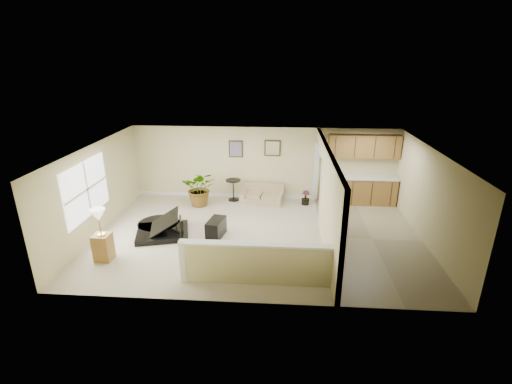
# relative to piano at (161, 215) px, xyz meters

# --- Properties ---
(floor) EXTENTS (9.00, 9.00, 0.00)m
(floor) POSITION_rel_piano_xyz_m (2.71, -0.00, -0.55)
(floor) COLOR tan
(floor) RESTS_ON ground
(back_wall) EXTENTS (9.00, 0.04, 2.50)m
(back_wall) POSITION_rel_piano_xyz_m (2.71, 3.00, 0.70)
(back_wall) COLOR #C8BF88
(back_wall) RESTS_ON floor
(front_wall) EXTENTS (9.00, 0.04, 2.50)m
(front_wall) POSITION_rel_piano_xyz_m (2.71, -3.00, 0.70)
(front_wall) COLOR #C8BF88
(front_wall) RESTS_ON floor
(left_wall) EXTENTS (0.04, 6.00, 2.50)m
(left_wall) POSITION_rel_piano_xyz_m (-1.79, -0.00, 0.70)
(left_wall) COLOR #C8BF88
(left_wall) RESTS_ON floor
(right_wall) EXTENTS (0.04, 6.00, 2.50)m
(right_wall) POSITION_rel_piano_xyz_m (7.21, -0.00, 0.70)
(right_wall) COLOR #C8BF88
(right_wall) RESTS_ON floor
(ceiling) EXTENTS (9.00, 6.00, 0.04)m
(ceiling) POSITION_rel_piano_xyz_m (2.71, -0.00, 1.95)
(ceiling) COLOR beige
(ceiling) RESTS_ON back_wall
(kitchen_vinyl) EXTENTS (2.70, 6.00, 0.01)m
(kitchen_vinyl) POSITION_rel_piano_xyz_m (5.86, -0.00, -0.55)
(kitchen_vinyl) COLOR gray
(kitchen_vinyl) RESTS_ON floor
(interior_partition) EXTENTS (0.18, 5.99, 2.50)m
(interior_partition) POSITION_rel_piano_xyz_m (4.51, 0.25, 0.66)
(interior_partition) COLOR #C8BF88
(interior_partition) RESTS_ON floor
(pony_half_wall) EXTENTS (3.42, 0.22, 1.00)m
(pony_half_wall) POSITION_rel_piano_xyz_m (2.78, -2.30, -0.04)
(pony_half_wall) COLOR #C8BF88
(pony_half_wall) RESTS_ON floor
(left_window) EXTENTS (0.05, 2.15, 1.45)m
(left_window) POSITION_rel_piano_xyz_m (-1.78, -0.50, 0.90)
(left_window) COLOR white
(left_window) RESTS_ON left_wall
(wall_art_left) EXTENTS (0.48, 0.04, 0.58)m
(wall_art_left) POSITION_rel_piano_xyz_m (1.76, 2.97, 1.20)
(wall_art_left) COLOR #362513
(wall_art_left) RESTS_ON back_wall
(wall_mirror) EXTENTS (0.55, 0.04, 0.55)m
(wall_mirror) POSITION_rel_piano_xyz_m (3.01, 2.97, 1.25)
(wall_mirror) COLOR #362513
(wall_mirror) RESTS_ON back_wall
(kitchen_cabinets) EXTENTS (2.36, 0.65, 2.33)m
(kitchen_cabinets) POSITION_rel_piano_xyz_m (5.90, 2.73, 0.32)
(kitchen_cabinets) COLOR olive
(kitchen_cabinets) RESTS_ON floor
(piano) EXTENTS (1.88, 1.89, 1.33)m
(piano) POSITION_rel_piano_xyz_m (0.00, 0.00, 0.00)
(piano) COLOR black
(piano) RESTS_ON floor
(piano_bench) EXTENTS (0.51, 0.80, 0.49)m
(piano_bench) POSITION_rel_piano_xyz_m (1.55, -0.10, -0.31)
(piano_bench) COLOR black
(piano_bench) RESTS_ON floor
(loveseat) EXTENTS (1.52, 1.01, 0.80)m
(loveseat) POSITION_rel_piano_xyz_m (2.69, 2.60, -0.25)
(loveseat) COLOR tan
(loveseat) RESTS_ON floor
(accent_table) EXTENTS (0.51, 0.51, 0.75)m
(accent_table) POSITION_rel_piano_xyz_m (1.68, 2.65, -0.08)
(accent_table) COLOR black
(accent_table) RESTS_ON floor
(palm_plant) EXTENTS (1.14, 1.00, 1.22)m
(palm_plant) POSITION_rel_piano_xyz_m (0.65, 2.13, 0.04)
(palm_plant) COLOR black
(palm_plant) RESTS_ON floor
(small_plant) EXTENTS (0.28, 0.28, 0.49)m
(small_plant) POSITION_rel_piano_xyz_m (4.16, 2.43, -0.35)
(small_plant) COLOR black
(small_plant) RESTS_ON floor
(lamp_stand) EXTENTS (0.40, 0.40, 1.35)m
(lamp_stand) POSITION_rel_piano_xyz_m (-0.99, -1.54, 0.02)
(lamp_stand) COLOR olive
(lamp_stand) RESTS_ON floor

